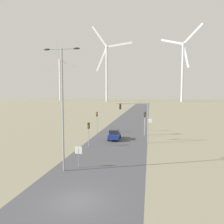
{
  "coord_description": "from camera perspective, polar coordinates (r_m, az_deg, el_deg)",
  "views": [
    {
      "loc": [
        5.27,
        -15.1,
        8.13
      ],
      "look_at": [
        0.0,
        15.37,
        5.44
      ],
      "focal_mm": 35.0,
      "sensor_mm": 36.0,
      "label": 1
    }
  ],
  "objects": [
    {
      "name": "traffic_light_post_near_left",
      "position": [
        33.01,
        -6.13,
        -4.47
      ],
      "size": [
        0.28,
        0.34,
        3.72
      ],
      "color": "#93999E",
      "rests_on": "ground"
    },
    {
      "name": "traffic_light_post_mid_left",
      "position": [
        44.22,
        -3.97,
        -1.49
      ],
      "size": [
        0.28,
        0.34,
        4.33
      ],
      "color": "#93999E",
      "rests_on": "ground"
    },
    {
      "name": "wind_turbine_far_left",
      "position": [
        243.31,
        -13.42,
        9.28
      ],
      "size": [
        34.34,
        9.57,
        63.09
      ],
      "color": "silver",
      "rests_on": "ground"
    },
    {
      "name": "traffic_light_mast_overhead",
      "position": [
        35.69,
        6.5,
        -0.39
      ],
      "size": [
        5.38,
        0.35,
        6.71
      ],
      "color": "#93999E",
      "rests_on": "ground"
    },
    {
      "name": "streetlamp",
      "position": [
        22.81,
        -12.8,
        3.8
      ],
      "size": [
        3.81,
        0.32,
        12.62
      ],
      "color": "#93999E",
      "rests_on": "ground"
    },
    {
      "name": "road_surface",
      "position": [
        63.84,
        5.01,
        -2.35
      ],
      "size": [
        10.0,
        240.0,
        0.01
      ],
      "color": "#47474C",
      "rests_on": "ground"
    },
    {
      "name": "traffic_light_post_near_right",
      "position": [
        41.96,
        8.63,
        -1.67
      ],
      "size": [
        0.28,
        0.34,
        4.54
      ],
      "color": "#93999E",
      "rests_on": "ground"
    },
    {
      "name": "wind_turbine_left",
      "position": [
        212.07,
        -1.37,
        11.49
      ],
      "size": [
        39.38,
        5.38,
        72.05
      ],
      "color": "silver",
      "rests_on": "ground"
    },
    {
      "name": "stop_sign_near",
      "position": [
        24.36,
        -8.75,
        -10.53
      ],
      "size": [
        0.81,
        0.07,
        2.36
      ],
      "color": "#93999E",
      "rests_on": "ground"
    },
    {
      "name": "wind_turbine_center",
      "position": [
        214.62,
        17.98,
        11.24
      ],
      "size": [
        35.18,
        16.6,
        68.72
      ],
      "color": "silver",
      "rests_on": "ground"
    },
    {
      "name": "car_approaching",
      "position": [
        38.28,
        0.61,
        -5.89
      ],
      "size": [
        2.0,
        4.18,
        1.83
      ],
      "color": "navy",
      "rests_on": "ground"
    },
    {
      "name": "traffic_light_post_mid_right",
      "position": [
        42.46,
        8.52,
        -1.78
      ],
      "size": [
        0.28,
        0.34,
        4.34
      ],
      "color": "#93999E",
      "rests_on": "ground"
    },
    {
      "name": "stop_sign_far",
      "position": [
        47.41,
        9.9,
        -2.72
      ],
      "size": [
        0.81,
        0.07,
        2.63
      ],
      "color": "#93999E",
      "rests_on": "ground"
    },
    {
      "name": "ground_plane",
      "position": [
        17.94,
        -9.07,
        -22.04
      ],
      "size": [
        600.0,
        600.0,
        0.0
      ],
      "primitive_type": "plane",
      "color": "gray"
    }
  ]
}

